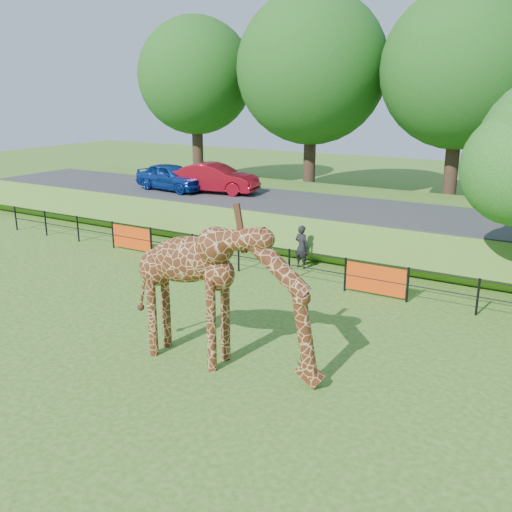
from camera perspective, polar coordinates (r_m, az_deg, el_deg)
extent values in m
plane|color=#305E17|center=(13.21, -13.33, -12.04)|extent=(90.00, 90.00, 0.00)
cube|color=#305E17|center=(25.70, 11.10, 3.61)|extent=(40.00, 9.00, 1.30)
cube|color=#303032|center=(24.18, 9.97, 4.60)|extent=(40.00, 5.00, 0.12)
imported|color=#133C9F|center=(28.31, -8.46, 7.84)|extent=(4.03, 2.01, 1.32)
imported|color=maroon|center=(27.42, -4.15, 7.77)|extent=(4.40, 2.19, 1.39)
imported|color=black|center=(20.38, 4.60, 0.93)|extent=(0.63, 0.48, 1.57)
cylinder|color=#352318|center=(37.72, -5.84, 10.67)|extent=(0.70, 0.70, 5.00)
sphere|color=#184612|center=(37.55, -6.05, 17.49)|extent=(7.20, 7.20, 7.20)
cylinder|color=#352318|center=(33.61, 5.38, 9.99)|extent=(0.70, 0.70, 5.00)
sphere|color=#184612|center=(33.43, 5.61, 18.21)|extent=(8.40, 8.40, 8.40)
cylinder|color=#352318|center=(31.06, 18.97, 8.67)|extent=(0.70, 0.70, 5.00)
sphere|color=#184612|center=(30.85, 19.80, 17.23)|extent=(7.80, 7.80, 7.80)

